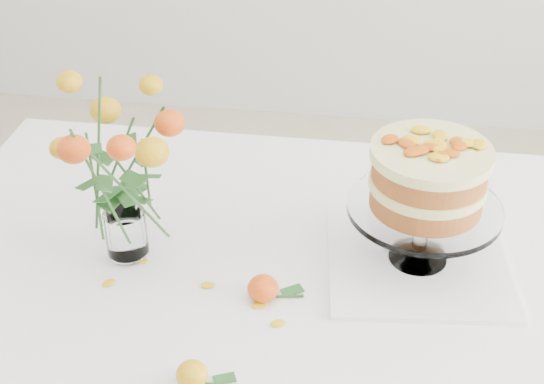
# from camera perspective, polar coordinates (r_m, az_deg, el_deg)

# --- Properties ---
(table) EXTENTS (1.43, 0.93, 0.76)m
(table) POSITION_cam_1_polar(r_m,az_deg,el_deg) (1.50, 0.63, -7.39)
(table) COLOR #A27E5E
(table) RESTS_ON ground
(napkin) EXTENTS (0.37, 0.37, 0.01)m
(napkin) POSITION_cam_1_polar(r_m,az_deg,el_deg) (1.46, 10.86, -5.05)
(napkin) COLOR white
(napkin) RESTS_ON table
(cake_stand) EXTENTS (0.28, 0.28, 0.25)m
(cake_stand) POSITION_cam_1_polar(r_m,az_deg,el_deg) (1.36, 11.63, 0.65)
(cake_stand) COLOR white
(cake_stand) RESTS_ON napkin
(rose_vase) EXTENTS (0.34, 0.34, 0.40)m
(rose_vase) POSITION_cam_1_polar(r_m,az_deg,el_deg) (1.35, -11.73, 3.04)
(rose_vase) COLOR white
(rose_vase) RESTS_ON table
(loose_rose_near) EXTENTS (0.09, 0.05, 0.04)m
(loose_rose_near) POSITION_cam_1_polar(r_m,az_deg,el_deg) (1.21, -6.03, -13.51)
(loose_rose_near) COLOR yellow
(loose_rose_near) RESTS_ON table
(loose_rose_far) EXTENTS (0.10, 0.06, 0.05)m
(loose_rose_far) POSITION_cam_1_polar(r_m,az_deg,el_deg) (1.35, -0.66, -7.27)
(loose_rose_far) COLOR #BC3C09
(loose_rose_far) RESTS_ON table
(stray_petal_a) EXTENTS (0.03, 0.02, 0.00)m
(stray_petal_a) POSITION_cam_1_polar(r_m,az_deg,el_deg) (1.39, -4.86, -7.00)
(stray_petal_a) COLOR #F2B50F
(stray_petal_a) RESTS_ON table
(stray_petal_b) EXTENTS (0.03, 0.02, 0.00)m
(stray_petal_b) POSITION_cam_1_polar(r_m,az_deg,el_deg) (1.34, -1.02, -8.53)
(stray_petal_b) COLOR #F2B50F
(stray_petal_b) RESTS_ON table
(stray_petal_c) EXTENTS (0.03, 0.02, 0.00)m
(stray_petal_c) POSITION_cam_1_polar(r_m,az_deg,el_deg) (1.31, 0.45, -9.87)
(stray_petal_c) COLOR #F2B50F
(stray_petal_c) RESTS_ON table
(stray_petal_d) EXTENTS (0.03, 0.02, 0.00)m
(stray_petal_d) POSITION_cam_1_polar(r_m,az_deg,el_deg) (1.46, -9.84, -5.13)
(stray_petal_d) COLOR #F2B50F
(stray_petal_d) RESTS_ON table
(stray_petal_e) EXTENTS (0.03, 0.02, 0.00)m
(stray_petal_e) POSITION_cam_1_polar(r_m,az_deg,el_deg) (1.42, -12.19, -6.71)
(stray_petal_e) COLOR #F2B50F
(stray_petal_e) RESTS_ON table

